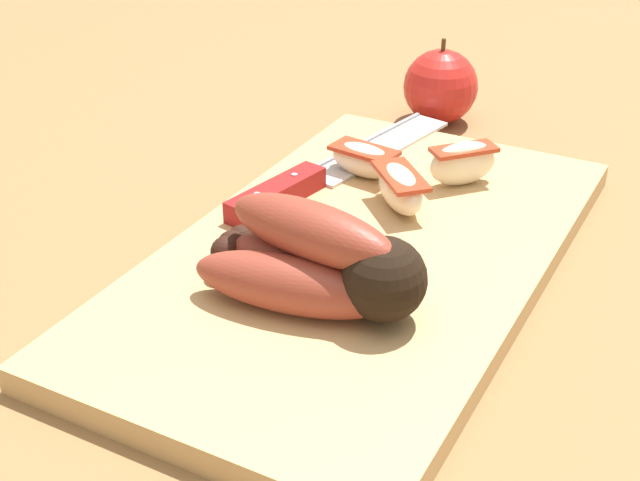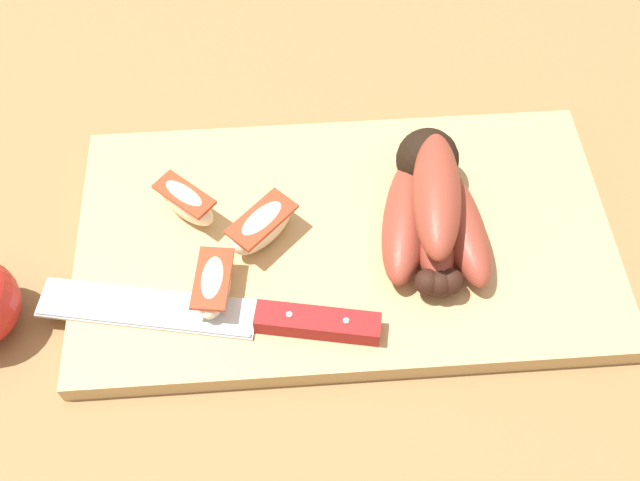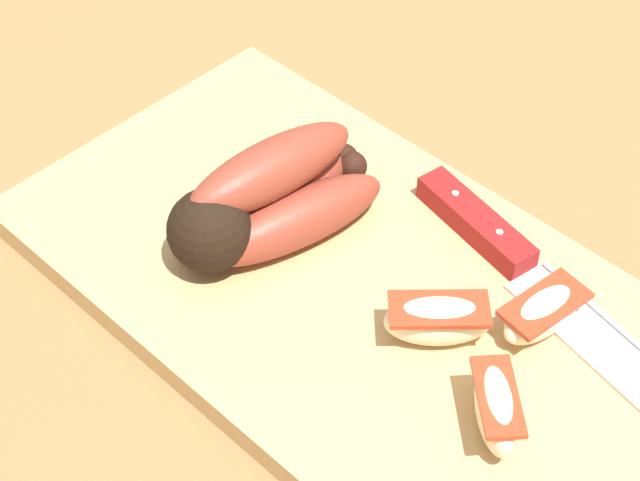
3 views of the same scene
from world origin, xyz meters
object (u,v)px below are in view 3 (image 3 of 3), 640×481
banana_bunch (266,199)px  chefs_knife (524,268)px  apple_wedge_near (496,408)px  apple_wedge_middle (438,320)px  apple_wedge_far (543,313)px

banana_bunch → chefs_knife: 0.18m
apple_wedge_near → apple_wedge_middle: bearing=-23.8°
apple_wedge_middle → apple_wedge_far: apple_wedge_middle is taller
banana_bunch → apple_wedge_near: bearing=173.6°
apple_wedge_near → apple_wedge_far: 0.08m
apple_wedge_near → chefs_knife: bearing=-61.9°
banana_bunch → apple_wedge_far: bearing=-163.1°
chefs_knife → apple_wedge_far: 0.05m
banana_bunch → apple_wedge_far: (-0.19, -0.06, -0.01)m
banana_bunch → apple_wedge_near: banana_bunch is taller
banana_bunch → chefs_knife: size_ratio=0.56×
apple_wedge_far → apple_wedge_near: bearing=106.7°
banana_bunch → apple_wedge_far: 0.20m
chefs_knife → apple_wedge_middle: (0.01, 0.08, 0.01)m
apple_wedge_middle → apple_wedge_far: size_ratio=1.01×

